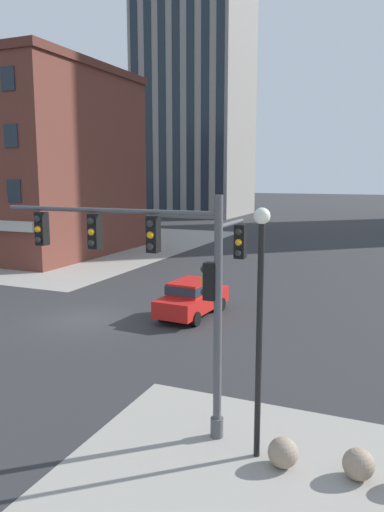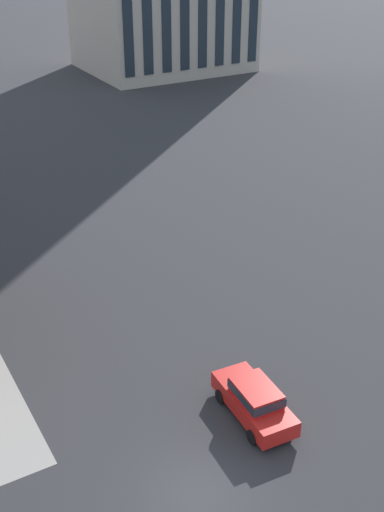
# 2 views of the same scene
# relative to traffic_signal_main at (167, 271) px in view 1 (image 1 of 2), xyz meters

# --- Properties ---
(ground_plane) EXTENTS (320.00, 320.00, 0.00)m
(ground_plane) POSITION_rel_traffic_signal_main_xyz_m (-7.45, 7.03, -4.04)
(ground_plane) COLOR #2D2D30
(sidewalk_far_corner) EXTENTS (32.00, 32.00, 0.02)m
(sidewalk_far_corner) POSITION_rel_traffic_signal_main_xyz_m (-27.45, 27.03, -4.04)
(sidewalk_far_corner) COLOR gray
(sidewalk_far_corner) RESTS_ON ground
(traffic_signal_main) EXTENTS (6.27, 2.09, 5.97)m
(traffic_signal_main) POSITION_rel_traffic_signal_main_xyz_m (0.00, 0.00, 0.00)
(traffic_signal_main) COLOR #4C4C51
(traffic_signal_main) RESTS_ON ground
(bollard_sphere_curb_a) EXTENTS (0.68, 0.68, 0.68)m
(bollard_sphere_curb_a) POSITION_rel_traffic_signal_main_xyz_m (3.21, -0.83, -3.71)
(bollard_sphere_curb_a) COLOR gray
(bollard_sphere_curb_a) RESTS_ON ground
(bollard_sphere_curb_b) EXTENTS (0.68, 0.68, 0.68)m
(bollard_sphere_curb_b) POSITION_rel_traffic_signal_main_xyz_m (4.79, -0.65, -3.71)
(bollard_sphere_curb_b) COLOR gray
(bollard_sphere_curb_b) RESTS_ON ground
(street_lamp_corner_near) EXTENTS (0.36, 0.36, 5.73)m
(street_lamp_corner_near) POSITION_rel_traffic_signal_main_xyz_m (2.55, -0.63, -0.48)
(street_lamp_corner_near) COLOR black
(street_lamp_corner_near) RESTS_ON ground
(car_main_southbound_far) EXTENTS (2.12, 4.51, 1.68)m
(car_main_southbound_far) POSITION_rel_traffic_signal_main_xyz_m (-3.30, 9.41, -3.13)
(car_main_southbound_far) COLOR red
(car_main_southbound_far) RESTS_ON ground
(storefront_block_near_corner) EXTENTS (20.52, 15.14, 14.92)m
(storefront_block_near_corner) POSITION_rel_traffic_signal_main_xyz_m (-26.50, 22.39, 3.42)
(storefront_block_near_corner) COLOR brown
(storefront_block_near_corner) RESTS_ON ground
(residential_tower_skyline_left) EXTENTS (16.31, 15.20, 48.19)m
(residential_tower_skyline_left) POSITION_rel_traffic_signal_main_xyz_m (-26.17, 65.06, 20.07)
(residential_tower_skyline_left) COLOR gray
(residential_tower_skyline_left) RESTS_ON ground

